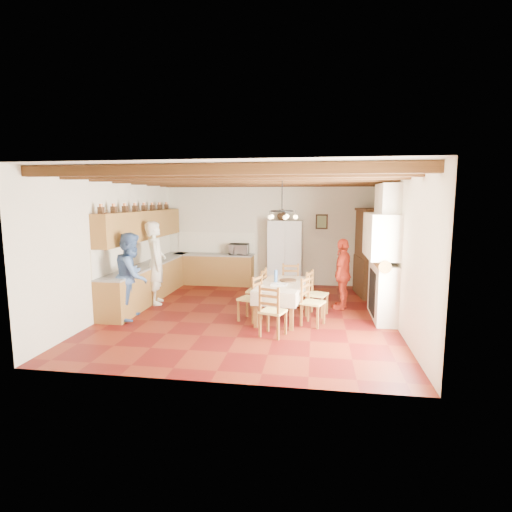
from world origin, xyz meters
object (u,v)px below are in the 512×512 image
Objects in this scene: dining_table at (281,287)px; chair_right_far at (317,293)px; chair_end_near at (273,310)px; microwave at (239,249)px; chair_left_near at (250,298)px; person_man at (156,263)px; refrigerator at (286,253)px; chair_end_far at (291,285)px; hutch at (369,252)px; chair_left_far at (257,290)px; person_woman_blue at (132,276)px; chair_right_near at (313,302)px; person_woman_red at (343,274)px.

dining_table is 0.83m from chair_right_far.
microwave is (-1.44, 4.20, 0.57)m from chair_end_near.
chair_end_near reaches higher than dining_table.
chair_left_near is 1.00× the size of chair_right_far.
chair_left_near is 2.68m from person_man.
refrigerator is 2.14m from chair_end_far.
person_man is at bearing -169.53° from hutch.
chair_left_far is 0.49× the size of person_man.
person_woman_blue is (-0.02, -1.22, -0.08)m from person_man.
chair_right_near is 1.03m from chair_end_near.
person_man is (-5.11, -1.61, -0.14)m from hutch.
person_woman_blue reaches higher than chair_end_near.
chair_right_far is (1.34, -0.13, 0.00)m from chair_left_far.
person_woman_blue is (-2.48, -0.92, 0.43)m from chair_left_far.
hutch is 3.15m from chair_right_near.
refrigerator reaches higher than person_woman_blue.
chair_end_near is at bearing -86.07° from refrigerator.
dining_table is 1.86× the size of chair_end_far.
refrigerator reaches higher than chair_end_far.
person_man is at bearing -137.39° from refrigerator.
chair_right_far is at bearing -87.85° from person_woman_blue.
chair_left_near is 0.53× the size of person_woman_blue.
chair_end_far reaches higher than dining_table.
chair_left_near is 2.32m from person_woman_red.
chair_end_far is (0.18, 2.24, 0.00)m from chair_end_near.
person_woman_blue is at bearing -63.41° from chair_left_far.
dining_table is 1.86× the size of chair_right_near.
person_woman_red is (0.57, 0.65, 0.33)m from chair_right_far.
microwave is at bearing 115.93° from dining_table.
person_woman_red reaches higher than microwave.
person_woman_red is (4.39, 1.44, -0.10)m from person_woman_blue.
person_man is at bearing -13.36° from chair_end_near.
chair_right_far is 3.86m from person_man.
dining_table is 3.12m from person_woman_blue.
microwave is (1.58, 3.55, 0.15)m from person_woman_blue.
chair_left_near is 1.00× the size of chair_left_far.
person_woman_blue reaches higher than chair_right_near.
person_woman_blue is at bearing -171.06° from dining_table.
chair_left_near is at bearing -38.07° from chair_end_near.
person_woman_red is (1.37, 2.09, 0.33)m from chair_end_near.
chair_left_far is 1.00× the size of chair_right_far.
person_woman_red is at bearing -53.97° from refrigerator.
refrigerator reaches higher than chair_right_near.
chair_end_near is (0.54, -1.57, 0.00)m from chair_left_far.
chair_left_near is at bearing 3.59° from chair_left_far.
person_man is at bearing -92.66° from chair_left_near.
hutch reaches higher than person_man.
chair_left_far is at bearing -162.80° from chair_left_near.
person_woman_blue is 3.28× the size of microwave.
person_man is at bearing 93.78° from chair_right_near.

